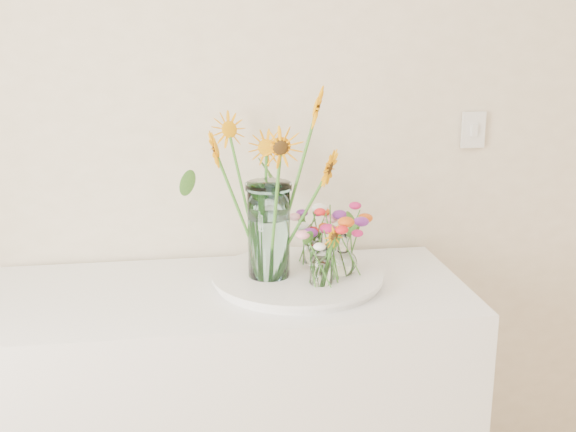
% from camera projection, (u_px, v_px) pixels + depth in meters
% --- Properties ---
extents(counter, '(1.40, 0.60, 0.90)m').
position_uv_depth(counter, '(231.00, 426.00, 2.21)').
color(counter, white).
rests_on(counter, ground_plane).
extents(tray, '(0.48, 0.48, 0.02)m').
position_uv_depth(tray, '(298.00, 279.00, 2.14)').
color(tray, white).
rests_on(tray, counter).
extents(mason_jar, '(0.14, 0.14, 0.29)m').
position_uv_depth(mason_jar, '(269.00, 230.00, 2.08)').
color(mason_jar, '#AADCE1').
rests_on(mason_jar, tray).
extents(sunflower_bouquet, '(0.71, 0.71, 0.56)m').
position_uv_depth(sunflower_bouquet, '(268.00, 184.00, 2.05)').
color(sunflower_bouquet, '#F29905').
rests_on(sunflower_bouquet, tray).
extents(small_vase_a, '(0.09, 0.09, 0.11)m').
position_uv_depth(small_vase_a, '(321.00, 266.00, 2.04)').
color(small_vase_a, white).
rests_on(small_vase_a, tray).
extents(wildflower_posy_a, '(0.20, 0.20, 0.20)m').
position_uv_depth(wildflower_posy_a, '(321.00, 251.00, 2.03)').
color(wildflower_posy_a, '#D35312').
rests_on(wildflower_posy_a, tray).
extents(small_vase_b, '(0.11, 0.11, 0.13)m').
position_uv_depth(small_vase_b, '(343.00, 255.00, 2.12)').
color(small_vase_b, white).
rests_on(small_vase_b, tray).
extents(wildflower_posy_b, '(0.21, 0.21, 0.22)m').
position_uv_depth(wildflower_posy_b, '(343.00, 240.00, 2.11)').
color(wildflower_posy_b, '#D35312').
rests_on(wildflower_posy_b, tray).
extents(small_vase_c, '(0.07, 0.07, 0.10)m').
position_uv_depth(small_vase_c, '(313.00, 248.00, 2.22)').
color(small_vase_c, white).
rests_on(small_vase_c, tray).
extents(wildflower_posy_c, '(0.18, 0.18, 0.19)m').
position_uv_depth(wildflower_posy_c, '(313.00, 234.00, 2.21)').
color(wildflower_posy_c, '#D35312').
rests_on(wildflower_posy_c, tray).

